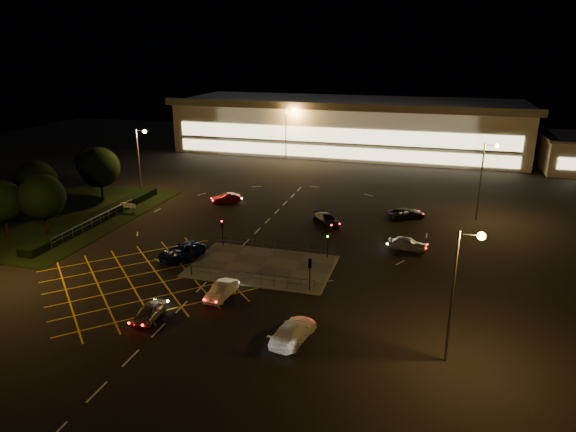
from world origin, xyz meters
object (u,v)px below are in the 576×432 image
(signal_sw, at_px, (190,254))
(signal_nw, at_px, (222,227))
(car_approach_white, at_px, (293,331))
(signal_ne, at_px, (328,238))
(car_queue_white, at_px, (222,291))
(car_near_silver, at_px, (149,312))
(car_right_silver, at_px, (407,244))
(signal_se, at_px, (310,268))
(car_circ_red, at_px, (227,198))
(car_east_grey, at_px, (406,214))
(car_left_blue, at_px, (182,251))
(car_far_dkgrey, at_px, (327,220))

(signal_sw, distance_m, signal_nw, 7.99)
(signal_sw, bearing_deg, car_approach_white, 146.62)
(signal_ne, height_order, car_queue_white, signal_ne)
(car_near_silver, relative_size, car_right_silver, 0.91)
(signal_se, xyz_separation_m, car_circ_red, (-18.18, 23.95, -1.69))
(signal_sw, xyz_separation_m, car_east_grey, (19.21, 23.80, -1.68))
(car_near_silver, height_order, car_east_grey, car_east_grey)
(car_circ_red, bearing_deg, car_queue_white, -12.28)
(signal_se, distance_m, car_left_blue, 15.56)
(signal_se, height_order, signal_nw, same)
(car_far_dkgrey, distance_m, car_right_silver, 11.82)
(signal_nw, height_order, signal_ne, same)
(signal_ne, relative_size, car_circ_red, 0.77)
(signal_nw, distance_m, car_circ_red, 17.20)
(signal_nw, height_order, car_right_silver, signal_nw)
(car_right_silver, bearing_deg, car_left_blue, 115.30)
(car_approach_white, bearing_deg, signal_nw, -41.12)
(signal_sw, distance_m, car_east_grey, 30.63)
(signal_se, distance_m, car_circ_red, 30.11)
(signal_sw, distance_m, signal_ne, 14.41)
(car_near_silver, height_order, car_approach_white, car_approach_white)
(signal_nw, xyz_separation_m, car_queue_white, (4.67, -11.40, -1.68))
(signal_nw, distance_m, signal_ne, 12.00)
(signal_se, distance_m, signal_nw, 14.41)
(signal_se, bearing_deg, car_approach_white, 94.93)
(car_far_dkgrey, bearing_deg, car_circ_red, 117.37)
(signal_nw, relative_size, signal_ne, 1.00)
(car_far_dkgrey, relative_size, car_circ_red, 1.14)
(car_near_silver, distance_m, car_east_grey, 37.47)
(car_circ_red, relative_size, car_approach_white, 0.78)
(car_queue_white, xyz_separation_m, car_east_grey, (14.54, 27.21, 0.00))
(car_far_dkgrey, bearing_deg, car_right_silver, -72.86)
(car_queue_white, xyz_separation_m, car_circ_red, (-10.85, 27.36, -0.01))
(car_left_blue, height_order, car_approach_white, car_approach_white)
(car_approach_white, bearing_deg, car_east_grey, -90.37)
(car_east_grey, relative_size, car_approach_white, 0.94)
(car_circ_red, distance_m, car_approach_white, 37.45)
(car_far_dkgrey, relative_size, car_right_silver, 1.10)
(signal_ne, distance_m, car_left_blue, 15.65)
(signal_sw, distance_m, signal_se, 12.00)
(signal_ne, xyz_separation_m, car_far_dkgrey, (-2.33, 10.57, -1.69))
(car_far_dkgrey, distance_m, car_approach_white, 27.11)
(signal_nw, distance_m, car_east_grey, 24.93)
(car_east_grey, bearing_deg, car_queue_white, 122.59)
(car_right_silver, xyz_separation_m, car_approach_white, (-7.28, -21.21, 0.04))
(signal_nw, xyz_separation_m, car_far_dkgrey, (9.67, 10.57, -1.69))
(signal_sw, bearing_deg, car_right_silver, -147.34)
(car_left_blue, xyz_separation_m, car_far_dkgrey, (12.66, 14.74, -0.07))
(car_near_silver, bearing_deg, car_right_silver, 46.56)
(signal_ne, xyz_separation_m, car_approach_white, (0.72, -16.37, -1.60))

